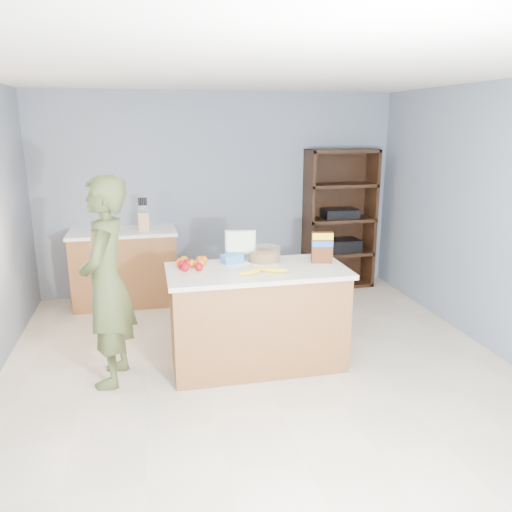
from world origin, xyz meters
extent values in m
cube|color=beige|center=(0.00, 0.00, 0.00)|extent=(4.50, 5.00, 0.02)
cube|color=slate|center=(0.00, 2.50, 1.25)|extent=(4.50, 0.02, 2.50)
cube|color=slate|center=(0.00, -2.50, 1.25)|extent=(4.50, 0.02, 2.50)
cube|color=slate|center=(2.25, 0.00, 1.25)|extent=(0.02, 5.00, 2.50)
cube|color=white|center=(0.00, 0.00, 2.50)|extent=(4.50, 5.00, 0.02)
cube|color=brown|center=(0.00, 0.30, 0.43)|extent=(1.50, 0.70, 0.86)
cube|color=silver|center=(0.00, 0.30, 0.88)|extent=(1.56, 0.76, 0.04)
cube|color=black|center=(0.00, 0.30, 0.05)|extent=(1.46, 0.66, 0.10)
cube|color=brown|center=(-1.20, 2.20, 0.43)|extent=(1.20, 0.60, 0.86)
cube|color=white|center=(-1.20, 2.20, 0.88)|extent=(1.24, 0.62, 0.04)
cube|color=black|center=(1.55, 2.48, 0.90)|extent=(0.90, 0.04, 1.80)
cube|color=black|center=(1.12, 2.30, 0.90)|extent=(0.04, 0.40, 1.80)
cube|color=black|center=(1.98, 2.30, 0.90)|extent=(0.04, 0.40, 1.80)
cube|color=black|center=(1.55, 2.30, 0.02)|extent=(0.90, 0.40, 0.04)
cube|color=black|center=(1.55, 2.30, 0.45)|extent=(0.90, 0.40, 0.04)
cube|color=black|center=(1.55, 2.30, 0.90)|extent=(0.90, 0.40, 0.04)
cube|color=black|center=(1.55, 2.30, 1.35)|extent=(0.90, 0.40, 0.04)
cube|color=black|center=(1.55, 2.30, 1.78)|extent=(0.90, 0.40, 0.04)
cube|color=black|center=(1.55, 2.30, 0.55)|extent=(0.55, 0.32, 0.16)
cube|color=black|center=(1.55, 2.30, 0.98)|extent=(0.45, 0.30, 0.12)
imported|color=#455029|center=(-1.26, 0.28, 0.87)|extent=(0.51, 0.69, 1.73)
cube|color=tan|center=(-0.95, 2.12, 1.01)|extent=(0.12, 0.10, 0.22)
cylinder|color=black|center=(-0.99, 2.12, 1.17)|extent=(0.02, 0.02, 0.09)
cylinder|color=black|center=(-0.97, 2.12, 1.17)|extent=(0.02, 0.02, 0.09)
cylinder|color=black|center=(-0.95, 2.12, 1.17)|extent=(0.02, 0.02, 0.09)
cylinder|color=black|center=(-0.93, 2.12, 1.17)|extent=(0.02, 0.02, 0.09)
cylinder|color=black|center=(-0.91, 2.12, 1.17)|extent=(0.02, 0.02, 0.09)
cube|color=white|center=(-0.13, 0.46, 0.90)|extent=(0.25, 0.19, 0.00)
cube|color=white|center=(0.10, 0.40, 0.90)|extent=(0.25, 0.19, 0.00)
ellipsoid|color=yellow|center=(-0.07, 0.17, 0.92)|extent=(0.19, 0.15, 0.04)
ellipsoid|color=yellow|center=(-0.10, 0.12, 0.92)|extent=(0.21, 0.10, 0.04)
ellipsoid|color=yellow|center=(0.08, 0.16, 0.92)|extent=(0.19, 0.15, 0.04)
ellipsoid|color=yellow|center=(0.13, 0.15, 0.92)|extent=(0.20, 0.13, 0.04)
sphere|color=maroon|center=(-0.58, 0.47, 0.94)|extent=(0.07, 0.07, 0.07)
sphere|color=maroon|center=(-0.50, 0.34, 0.94)|extent=(0.07, 0.07, 0.07)
sphere|color=maroon|center=(-0.61, 0.35, 0.94)|extent=(0.07, 0.07, 0.07)
sphere|color=maroon|center=(-0.64, 0.43, 0.94)|extent=(0.07, 0.07, 0.07)
sphere|color=orange|center=(-0.64, 0.49, 0.94)|extent=(0.07, 0.07, 0.07)
sphere|color=orange|center=(-0.61, 0.60, 0.94)|extent=(0.07, 0.07, 0.07)
sphere|color=orange|center=(-0.47, 0.50, 0.94)|extent=(0.07, 0.07, 0.07)
sphere|color=orange|center=(-0.43, 0.56, 0.94)|extent=(0.07, 0.07, 0.07)
sphere|color=orange|center=(-0.65, 0.53, 0.94)|extent=(0.07, 0.07, 0.07)
sphere|color=orange|center=(-0.55, 0.46, 0.94)|extent=(0.07, 0.07, 0.07)
sphere|color=orange|center=(-0.47, 0.56, 0.94)|extent=(0.07, 0.07, 0.07)
sphere|color=orange|center=(-0.47, 0.46, 0.94)|extent=(0.07, 0.07, 0.07)
cube|color=blue|center=(-0.18, 0.53, 0.94)|extent=(0.21, 0.17, 0.08)
cylinder|color=#267219|center=(0.12, 0.52, 0.95)|extent=(0.27, 0.27, 0.09)
cylinder|color=white|center=(0.12, 0.52, 0.97)|extent=(0.30, 0.30, 0.13)
cylinder|color=silver|center=(-0.09, 0.61, 0.91)|extent=(0.12, 0.12, 0.01)
cylinder|color=silver|center=(-0.09, 0.61, 0.94)|extent=(0.02, 0.02, 0.05)
cube|color=silver|center=(-0.09, 0.61, 1.07)|extent=(0.28, 0.09, 0.22)
cube|color=yellow|center=(-0.09, 0.59, 1.07)|extent=(0.24, 0.05, 0.18)
cube|color=#592B14|center=(0.61, 0.36, 1.04)|extent=(0.20, 0.10, 0.28)
cube|color=yellow|center=(0.61, 0.36, 1.15)|extent=(0.20, 0.10, 0.06)
cube|color=blue|center=(0.61, 0.36, 1.08)|extent=(0.20, 0.10, 0.05)
camera|label=1|loc=(-0.90, -3.75, 2.12)|focal=35.00mm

